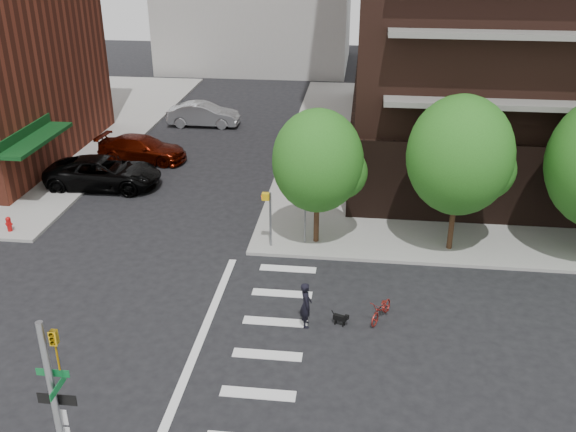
# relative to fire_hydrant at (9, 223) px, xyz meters

# --- Properties ---
(ground) EXTENTS (120.00, 120.00, 0.00)m
(ground) POSITION_rel_fire_hydrant_xyz_m (10.50, -7.80, -0.55)
(ground) COLOR black
(ground) RESTS_ON ground
(crosswalk) EXTENTS (3.85, 13.00, 0.01)m
(crosswalk) POSITION_rel_fire_hydrant_xyz_m (12.71, -7.80, -0.55)
(crosswalk) COLOR silver
(crosswalk) RESTS_ON ground
(tree_a) EXTENTS (4.00, 4.00, 5.90)m
(tree_a) POSITION_rel_fire_hydrant_xyz_m (14.50, 0.70, 3.49)
(tree_a) COLOR #301E11
(tree_a) RESTS_ON sidewalk_ne
(tree_b) EXTENTS (4.50, 4.50, 6.65)m
(tree_b) POSITION_rel_fire_hydrant_xyz_m (20.50, 0.70, 3.99)
(tree_b) COLOR #301E11
(tree_b) RESTS_ON sidewalk_ne
(pedestrian_signal) EXTENTS (2.18, 0.67, 2.60)m
(pedestrian_signal) POSITION_rel_fire_hydrant_xyz_m (12.82, 0.12, 1.30)
(pedestrian_signal) COLOR slate
(pedestrian_signal) RESTS_ON sidewalk_ne
(fire_hydrant) EXTENTS (0.24, 0.24, 0.73)m
(fire_hydrant) POSITION_rel_fire_hydrant_xyz_m (0.00, 0.00, 0.00)
(fire_hydrant) COLOR #A50C0C
(fire_hydrant) RESTS_ON sidewalk_nw
(parked_car_black) EXTENTS (3.07, 6.32, 1.73)m
(parked_car_black) POSITION_rel_fire_hydrant_xyz_m (2.30, 6.12, 0.31)
(parked_car_black) COLOR black
(parked_car_black) RESTS_ON ground
(parked_car_maroon) EXTENTS (2.70, 5.63, 1.58)m
(parked_car_maroon) POSITION_rel_fire_hydrant_xyz_m (3.02, 10.53, 0.24)
(parked_car_maroon) COLOR #430B02
(parked_car_maroon) RESTS_ON ground
(parked_car_silver) EXTENTS (1.87, 5.12, 1.68)m
(parked_car_silver) POSITION_rel_fire_hydrant_xyz_m (5.00, 18.23, 0.29)
(parked_car_silver) COLOR #A6A8AC
(parked_car_silver) RESTS_ON ground
(scooter) EXTENTS (1.20, 1.75, 0.87)m
(scooter) POSITION_rel_fire_hydrant_xyz_m (17.40, -5.15, -0.12)
(scooter) COLOR maroon
(scooter) RESTS_ON ground
(dog_walker) EXTENTS (0.72, 0.54, 1.78)m
(dog_walker) POSITION_rel_fire_hydrant_xyz_m (14.64, -5.87, 0.34)
(dog_walker) COLOR black
(dog_walker) RESTS_ON ground
(dog) EXTENTS (0.60, 0.34, 0.50)m
(dog) POSITION_rel_fire_hydrant_xyz_m (15.91, -5.72, -0.24)
(dog) COLOR black
(dog) RESTS_ON ground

